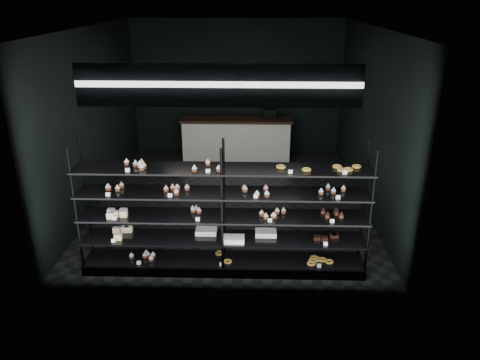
# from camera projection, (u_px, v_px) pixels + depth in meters

# --- Properties ---
(room) EXTENTS (5.01, 6.01, 3.20)m
(room) POSITION_uv_depth(u_px,v_px,m) (231.00, 119.00, 8.48)
(room) COLOR black
(room) RESTS_ON ground
(display_shelf) EXTENTS (4.00, 0.50, 1.91)m
(display_shelf) POSITION_uv_depth(u_px,v_px,m) (222.00, 230.00, 6.57)
(display_shelf) COLOR black
(display_shelf) RESTS_ON room
(signage) EXTENTS (3.30, 0.05, 0.50)m
(signage) POSITION_uv_depth(u_px,v_px,m) (218.00, 85.00, 5.33)
(signage) COLOR #0D1A42
(signage) RESTS_ON room
(pendant_lamp) EXTENTS (0.30, 0.30, 0.88)m
(pendant_lamp) POSITION_uv_depth(u_px,v_px,m) (179.00, 85.00, 7.00)
(pendant_lamp) COLOR black
(pendant_lamp) RESTS_ON room
(service_counter) EXTENTS (2.63, 0.65, 1.23)m
(service_counter) POSITION_uv_depth(u_px,v_px,m) (237.00, 138.00, 11.21)
(service_counter) COLOR silver
(service_counter) RESTS_ON room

